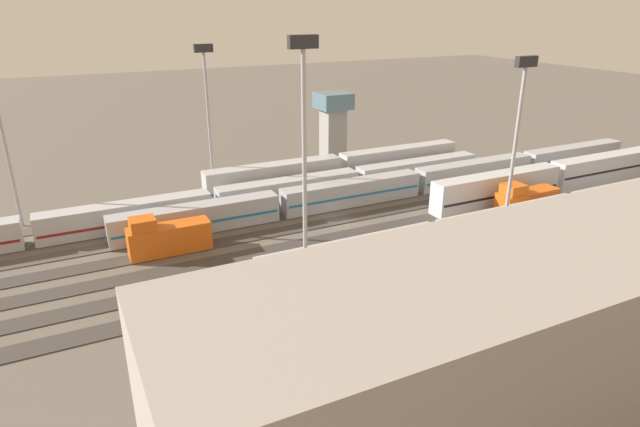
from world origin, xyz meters
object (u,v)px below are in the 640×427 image
at_px(train_on_track_0, 340,169).
at_px(train_on_track_2, 416,182).
at_px(train_on_track_1, 213,203).
at_px(light_mast_3, 304,141).
at_px(control_tower, 333,122).
at_px(maintenance_shed, 496,340).
at_px(train_on_track_6, 511,222).
at_px(light_mast_0, 207,101).
at_px(light_mast_1, 517,130).
at_px(train_on_track_3, 167,237).
at_px(train_on_track_4, 553,179).
at_px(train_on_track_5, 526,201).

relative_size(train_on_track_0, train_on_track_2, 0.49).
distance_m(train_on_track_1, light_mast_3, 31.59).
bearing_deg(control_tower, maintenance_shed, 71.88).
distance_m(train_on_track_6, light_mast_0, 47.43).
xyz_separation_m(train_on_track_6, light_mast_1, (4.37, 3.02, 13.43)).
relative_size(light_mast_3, control_tower, 1.98).
bearing_deg(train_on_track_3, control_tower, -143.42).
relative_size(train_on_track_3, light_mast_3, 0.38).
height_order(train_on_track_4, light_mast_0, light_mast_0).
relative_size(train_on_track_4, light_mast_3, 1.77).
distance_m(train_on_track_4, light_mast_1, 29.54).
height_order(train_on_track_0, train_on_track_4, same).
bearing_deg(light_mast_3, light_mast_1, 179.34).
xyz_separation_m(train_on_track_6, train_on_track_4, (-18.83, -10.00, 0.59)).
bearing_deg(train_on_track_2, light_mast_0, -23.73).
distance_m(train_on_track_5, maintenance_shed, 45.37).
height_order(train_on_track_6, light_mast_0, light_mast_0).
bearing_deg(train_on_track_0, light_mast_1, 99.34).
bearing_deg(train_on_track_5, train_on_track_1, -25.89).
distance_m(maintenance_shed, control_tower, 71.11).
xyz_separation_m(train_on_track_3, light_mast_1, (-37.76, 18.02, 13.29)).
height_order(train_on_track_6, train_on_track_3, train_on_track_3).
bearing_deg(train_on_track_6, light_mast_0, -46.93).
xyz_separation_m(train_on_track_0, train_on_track_4, (-28.63, 20.00, 0.02)).
bearing_deg(maintenance_shed, train_on_track_0, -106.97).
xyz_separation_m(train_on_track_2, light_mast_1, (3.44, 23.02, 13.44)).
distance_m(train_on_track_3, control_tower, 47.41).
distance_m(train_on_track_4, maintenance_shed, 57.08).
bearing_deg(maintenance_shed, train_on_track_6, -137.16).
distance_m(light_mast_0, light_mast_1, 45.04).
height_order(train_on_track_5, train_on_track_4, same).
bearing_deg(train_on_track_0, control_tower, -112.74).
bearing_deg(train_on_track_5, maintenance_shed, 40.84).
relative_size(train_on_track_3, control_tower, 0.74).
distance_m(train_on_track_6, train_on_track_4, 21.33).
bearing_deg(maintenance_shed, control_tower, -108.12).
bearing_deg(light_mast_0, light_mast_1, 126.37).
bearing_deg(train_on_track_4, control_tower, -54.98).
height_order(train_on_track_3, train_on_track_4, same).
bearing_deg(train_on_track_5, control_tower, -72.44).
height_order(train_on_track_1, light_mast_0, light_mast_0).
relative_size(train_on_track_0, light_mast_3, 1.77).
xyz_separation_m(train_on_track_6, control_tower, (4.33, -43.05, 5.85)).
relative_size(train_on_track_0, light_mast_1, 1.99).
distance_m(train_on_track_5, light_mast_3, 42.55).
height_order(train_on_track_6, light_mast_3, light_mast_3).
bearing_deg(light_mast_0, train_on_track_3, 58.81).
xyz_separation_m(train_on_track_4, light_mast_1, (23.20, 13.02, 12.84)).
xyz_separation_m(train_on_track_1, light_mast_1, (-29.13, 28.02, 13.46)).
bearing_deg(light_mast_1, control_tower, -90.05).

